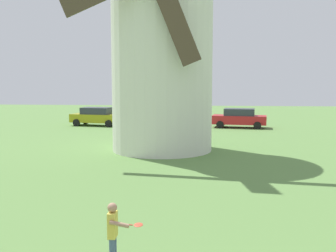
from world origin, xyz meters
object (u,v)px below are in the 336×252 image
(parked_car_mustard, at_px, (97,116))
(parked_car_red, at_px, (239,118))
(windmill, at_px, (162,30))
(player_far, at_px, (114,230))
(parked_car_cream, at_px, (167,116))

(parked_car_mustard, distance_m, parked_car_red, 12.08)
(windmill, xyz_separation_m, player_far, (0.58, -13.65, -5.73))
(player_far, xyz_separation_m, parked_car_cream, (-1.48, 25.62, 0.08))
(parked_car_red, bearing_deg, parked_car_mustard, 178.40)
(windmill, relative_size, player_far, 10.26)
(windmill, height_order, player_far, windmill)
(parked_car_red, bearing_deg, parked_car_cream, 173.73)
(windmill, distance_m, parked_car_red, 13.63)
(windmill, xyz_separation_m, parked_car_cream, (-0.90, 11.97, -5.65))
(player_far, relative_size, parked_car_mustard, 0.28)
(player_far, bearing_deg, parked_car_mustard, 106.64)
(parked_car_mustard, xyz_separation_m, parked_car_red, (12.07, -0.34, -0.00))
(windmill, distance_m, parked_car_mustard, 14.71)
(windmill, bearing_deg, parked_car_cream, 94.32)
(player_far, height_order, parked_car_cream, parked_car_cream)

